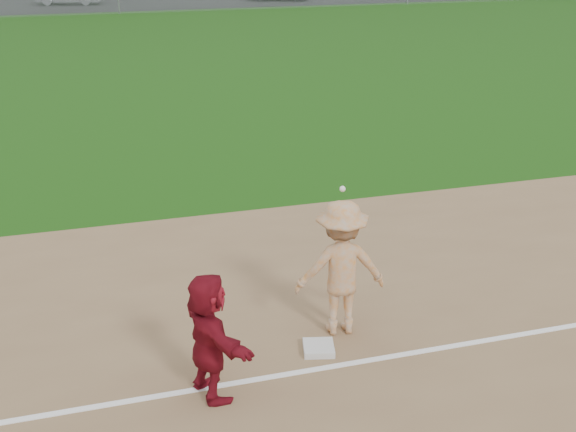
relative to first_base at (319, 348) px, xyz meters
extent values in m
plane|color=#19480D|center=(0.10, 0.38, -0.07)|extent=(160.00, 160.00, 0.00)
cube|color=white|center=(0.10, -0.42, -0.04)|extent=(60.00, 0.10, 0.01)
cube|color=black|center=(0.10, 46.38, -0.06)|extent=(120.00, 10.00, 0.01)
cube|color=silver|center=(0.00, 0.00, 0.00)|extent=(0.51, 0.51, 0.09)
imported|color=maroon|center=(-1.61, -0.55, 0.79)|extent=(0.87, 1.64, 1.68)
imported|color=#A9A8AB|center=(0.47, 0.46, 0.96)|extent=(1.38, 0.89, 2.01)
sphere|color=white|center=(0.43, 0.40, 2.18)|extent=(0.08, 0.08, 0.08)
camera|label=1|loc=(-2.80, -8.11, 5.53)|focal=45.00mm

